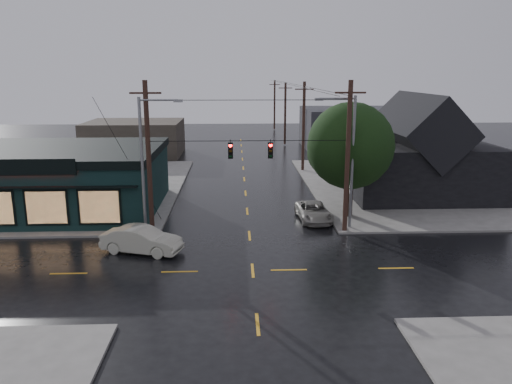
{
  "coord_description": "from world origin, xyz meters",
  "views": [
    {
      "loc": [
        -0.89,
        -25.63,
        10.65
      ],
      "look_at": [
        0.35,
        3.99,
        3.49
      ],
      "focal_mm": 35.0,
      "sensor_mm": 36.0,
      "label": 1
    }
  ],
  "objects_px": {
    "corner_tree": "(350,146)",
    "sedan_cream": "(142,240)",
    "utility_pole_nw": "(153,235)",
    "suv_silver": "(314,212)",
    "utility_pole_ne": "(344,232)"
  },
  "relations": [
    {
      "from": "corner_tree",
      "to": "sedan_cream",
      "type": "height_order",
      "value": "corner_tree"
    },
    {
      "from": "utility_pole_nw",
      "to": "suv_silver",
      "type": "bearing_deg",
      "value": 14.28
    },
    {
      "from": "corner_tree",
      "to": "suv_silver",
      "type": "bearing_deg",
      "value": -164.24
    },
    {
      "from": "utility_pole_nw",
      "to": "suv_silver",
      "type": "xyz_separation_m",
      "value": [
        11.31,
        2.88,
        0.65
      ]
    },
    {
      "from": "corner_tree",
      "to": "sedan_cream",
      "type": "bearing_deg",
      "value": -153.43
    },
    {
      "from": "utility_pole_ne",
      "to": "suv_silver",
      "type": "distance_m",
      "value": 3.4
    },
    {
      "from": "suv_silver",
      "to": "utility_pole_ne",
      "type": "bearing_deg",
      "value": -63.13
    },
    {
      "from": "sedan_cream",
      "to": "suv_silver",
      "type": "bearing_deg",
      "value": -43.86
    },
    {
      "from": "sedan_cream",
      "to": "utility_pole_ne",
      "type": "bearing_deg",
      "value": -58.15
    },
    {
      "from": "utility_pole_nw",
      "to": "utility_pole_ne",
      "type": "distance_m",
      "value": 13.0
    },
    {
      "from": "corner_tree",
      "to": "sedan_cream",
      "type": "relative_size",
      "value": 1.74
    },
    {
      "from": "corner_tree",
      "to": "suv_silver",
      "type": "xyz_separation_m",
      "value": [
        -2.69,
        -0.76,
        -4.73
      ]
    },
    {
      "from": "utility_pole_ne",
      "to": "suv_silver",
      "type": "relative_size",
      "value": 2.16
    },
    {
      "from": "sedan_cream",
      "to": "corner_tree",
      "type": "bearing_deg",
      "value": -46.17
    },
    {
      "from": "utility_pole_nw",
      "to": "sedan_cream",
      "type": "relative_size",
      "value": 2.09
    }
  ]
}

